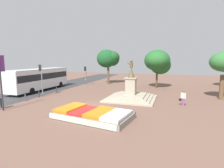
% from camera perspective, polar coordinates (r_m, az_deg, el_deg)
% --- Properties ---
extents(ground_plane, '(85.25, 85.25, 0.00)m').
position_cam_1_polar(ground_plane, '(17.26, -7.16, -7.61)').
color(ground_plane, brown).
extents(street_asphalt_strip, '(6.45, 74.59, 0.01)m').
position_cam_1_polar(street_asphalt_strip, '(24.43, -32.16, -4.15)').
color(street_asphalt_strip, '#333335').
rests_on(street_asphalt_strip, ground_plane).
extents(flower_planter, '(6.58, 4.07, 0.68)m').
position_cam_1_polar(flower_planter, '(14.12, -6.46, -9.83)').
color(flower_planter, '#38281C').
rests_on(flower_planter, ground_plane).
extents(statue_monument, '(5.59, 5.59, 4.59)m').
position_cam_1_polar(statue_monument, '(20.65, 6.18, -3.21)').
color(statue_monument, '#A09581').
rests_on(statue_monument, ground_plane).
extents(traffic_light_mid_block, '(0.42, 0.31, 4.01)m').
position_cam_1_polar(traffic_light_mid_block, '(23.49, -22.14, 2.92)').
color(traffic_light_mid_block, slate).
rests_on(traffic_light_mid_block, ground_plane).
extents(traffic_light_far_corner, '(0.42, 0.30, 3.38)m').
position_cam_1_polar(traffic_light_far_corner, '(32.23, -8.62, 3.82)').
color(traffic_light_far_corner, '#4C5156').
rests_on(traffic_light_far_corner, ground_plane).
extents(banner_pole, '(0.20, 1.08, 5.50)m').
position_cam_1_polar(banner_pole, '(18.46, -32.64, 1.73)').
color(banner_pole, '#2D2D33').
rests_on(banner_pole, ground_plane).
extents(city_bus, '(2.76, 11.07, 3.25)m').
position_cam_1_polar(city_bus, '(28.52, -22.57, 1.83)').
color(city_bus, silver).
rests_on(city_bus, ground_plane).
extents(pedestrian_with_handbag, '(0.63, 0.51, 1.58)m').
position_cam_1_polar(pedestrian_with_handbag, '(18.81, 22.16, -4.07)').
color(pedestrian_with_handbag, '#8C4C99').
rests_on(pedestrian_with_handbag, ground_plane).
extents(kerb_bollard_south, '(0.16, 0.16, 0.99)m').
position_cam_1_polar(kerb_bollard_south, '(19.77, -32.50, -5.25)').
color(kerb_bollard_south, '#2D2D33').
rests_on(kerb_bollard_south, ground_plane).
extents(kerb_bollard_mid_a, '(0.15, 0.15, 0.77)m').
position_cam_1_polar(kerb_bollard_mid_a, '(21.89, -26.44, -3.96)').
color(kerb_bollard_mid_a, '#4C5156').
rests_on(kerb_bollard_mid_a, ground_plane).
extents(kerb_bollard_mid_b, '(0.12, 0.12, 0.90)m').
position_cam_1_polar(kerb_bollard_mid_b, '(23.35, -22.73, -2.88)').
color(kerb_bollard_mid_b, '#2D2D33').
rests_on(kerb_bollard_mid_b, ground_plane).
extents(kerb_bollard_north, '(0.14, 0.14, 0.86)m').
position_cam_1_polar(kerb_bollard_north, '(25.74, -17.67, -1.72)').
color(kerb_bollard_north, slate).
rests_on(kerb_bollard_north, ground_plane).
extents(park_tree_behind_statue, '(4.18, 4.81, 6.17)m').
position_cam_1_polar(park_tree_behind_statue, '(29.26, 14.74, 7.11)').
color(park_tree_behind_statue, '#4C3823').
rests_on(park_tree_behind_statue, ground_plane).
extents(park_tree_far_right, '(4.25, 3.68, 6.50)m').
position_cam_1_polar(park_tree_far_right, '(33.43, -0.90, 8.33)').
color(park_tree_far_right, brown).
rests_on(park_tree_far_right, ground_plane).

